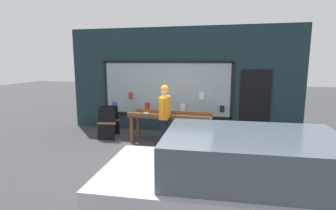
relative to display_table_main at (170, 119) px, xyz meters
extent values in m
plane|color=#38383A|center=(0.00, -1.06, -0.72)|extent=(40.00, 40.00, 0.00)
cube|color=#192D33|center=(0.00, 1.34, 1.00)|extent=(7.63, 0.20, 3.44)
cube|color=#8C9EA8|center=(-0.44, 1.21, 0.72)|extent=(4.28, 0.03, 1.76)
cube|color=black|center=(-0.44, 1.21, 1.60)|extent=(4.36, 0.06, 0.08)
cube|color=black|center=(-0.44, 1.21, -0.16)|extent=(4.36, 0.06, 0.08)
cube|color=black|center=(-2.58, 1.21, 0.72)|extent=(0.08, 0.06, 1.76)
cube|color=black|center=(1.70, 1.21, 0.72)|extent=(0.08, 0.06, 1.76)
cube|color=#2659B2|center=(-2.27, 1.17, 0.13)|extent=(0.14, 0.03, 0.20)
cube|color=red|center=(-1.65, 1.17, 0.48)|extent=(0.13, 0.03, 0.20)
cube|color=red|center=(-1.06, 1.17, 0.13)|extent=(0.16, 0.03, 0.22)
cube|color=#994CA5|center=(-0.44, 1.17, 0.49)|extent=(0.17, 0.03, 0.23)
cube|color=silver|center=(0.16, 1.17, 0.13)|extent=(0.15, 0.03, 0.25)
cube|color=silver|center=(0.77, 1.17, 0.52)|extent=(0.16, 0.03, 0.23)
cube|color=black|center=(1.42, 1.17, 0.14)|extent=(0.14, 0.03, 0.21)
cube|color=black|center=(2.40, 1.21, 0.33)|extent=(0.90, 0.04, 2.10)
cube|color=brown|center=(-1.09, -0.21, -0.34)|extent=(0.09, 0.09, 0.76)
cube|color=brown|center=(1.08, -0.29, -0.34)|extent=(0.09, 0.09, 0.76)
cube|color=brown|center=(-1.07, 0.28, -0.34)|extent=(0.09, 0.09, 0.76)
cube|color=brown|center=(1.10, 0.21, -0.34)|extent=(0.09, 0.09, 0.76)
cube|color=brown|center=(0.00, 0.00, 0.06)|extent=(2.39, 0.74, 0.04)
cube|color=brown|center=(-0.01, -0.30, 0.12)|extent=(2.37, 0.14, 0.12)
cube|color=brown|center=(0.01, 0.30, 0.12)|extent=(2.37, 0.14, 0.12)
cube|color=#338C4C|center=(-1.05, 0.11, 0.09)|extent=(0.20, 0.25, 0.02)
cube|color=silver|center=(-0.78, 0.19, 0.09)|extent=(0.20, 0.26, 0.02)
cube|color=black|center=(-0.51, -0.05, 0.10)|extent=(0.17, 0.21, 0.03)
cube|color=silver|center=(-0.23, -0.08, 0.09)|extent=(0.20, 0.24, 0.02)
cube|color=black|center=(0.03, 0.15, 0.09)|extent=(0.19, 0.22, 0.03)
cube|color=orange|center=(0.22, -0.07, 0.09)|extent=(0.19, 0.23, 0.03)
cube|color=#2659B2|center=(0.52, -0.05, 0.09)|extent=(0.15, 0.23, 0.02)
cube|color=#2659B2|center=(0.77, -0.15, 0.09)|extent=(0.15, 0.24, 0.03)
cube|color=orange|center=(1.01, -0.05, 0.09)|extent=(0.13, 0.20, 0.02)
cylinder|color=black|center=(-0.02, -0.57, -0.30)|extent=(0.14, 0.14, 0.84)
cylinder|color=black|center=(-0.03, -0.40, -0.30)|extent=(0.14, 0.14, 0.84)
cube|color=orange|center=(-0.02, -0.48, 0.41)|extent=(0.24, 0.48, 0.59)
cylinder|color=orange|center=(-0.01, -0.78, 0.42)|extent=(0.09, 0.09, 0.56)
cylinder|color=orange|center=(-0.03, -0.19, 0.42)|extent=(0.09, 0.09, 0.56)
sphere|color=tan|center=(-0.02, -0.48, 0.84)|extent=(0.23, 0.23, 0.23)
sphere|color=orange|center=(-0.02, -0.48, 0.91)|extent=(0.22, 0.22, 0.22)
ellipsoid|color=black|center=(0.49, -0.71, -0.48)|extent=(0.32, 0.39, 0.19)
ellipsoid|color=black|center=(0.49, -0.71, -0.47)|extent=(0.27, 0.27, 0.20)
sphere|color=black|center=(0.40, -0.52, -0.44)|extent=(0.17, 0.17, 0.17)
cylinder|color=black|center=(0.57, -0.89, -0.45)|extent=(0.07, 0.10, 0.12)
cylinder|color=black|center=(0.49, -0.59, -0.65)|extent=(0.04, 0.04, 0.15)
cylinder|color=black|center=(0.40, -0.63, -0.65)|extent=(0.04, 0.04, 0.15)
cylinder|color=black|center=(0.57, -0.78, -0.65)|extent=(0.04, 0.04, 0.15)
cylinder|color=black|center=(0.49, -0.82, -0.65)|extent=(0.04, 0.04, 0.15)
cube|color=black|center=(-1.94, -0.11, -0.22)|extent=(0.55, 0.35, 0.98)
cube|color=brown|center=(-1.94, -0.11, -0.22)|extent=(0.55, 0.16, 0.07)
cube|color=black|center=(-2.03, 0.36, -0.22)|extent=(0.55, 0.35, 0.98)
cube|color=brown|center=(-2.03, 0.36, -0.22)|extent=(0.55, 0.16, 0.07)
cube|color=silver|center=(2.00, -3.61, -0.15)|extent=(4.27, 2.02, 0.55)
cube|color=#4C5660|center=(2.00, -3.61, 0.41)|extent=(2.42, 1.70, 0.56)
cylinder|color=black|center=(3.31, -2.64, -0.42)|extent=(0.61, 0.22, 0.60)
cylinder|color=black|center=(0.57, -2.82, -0.42)|extent=(0.61, 0.22, 0.60)
camera|label=1|loc=(1.70, -7.13, 1.66)|focal=28.00mm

